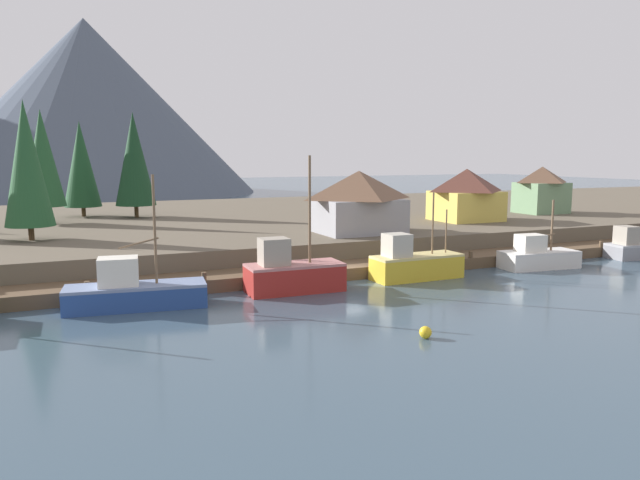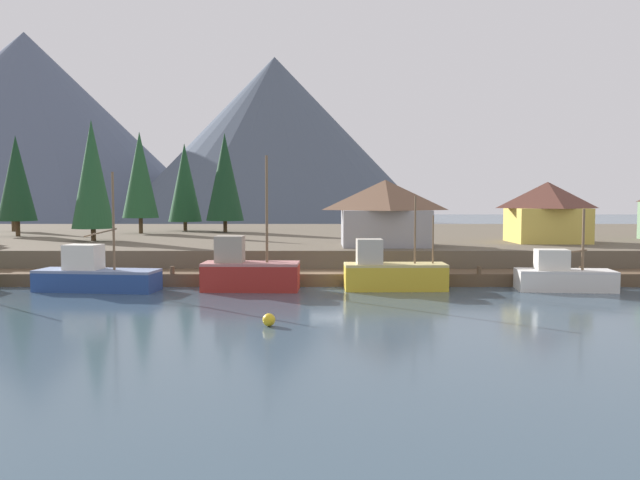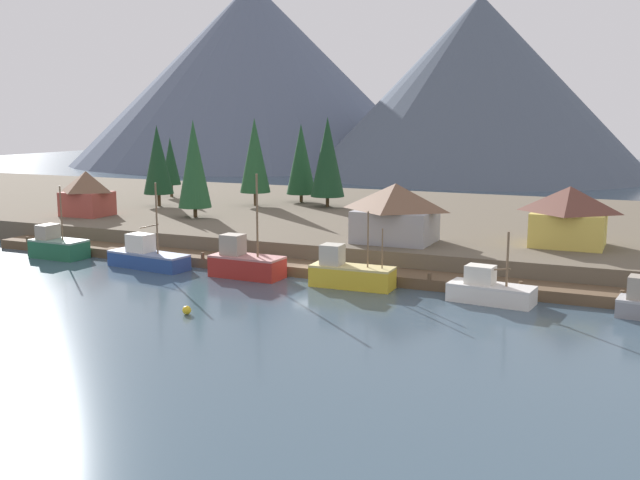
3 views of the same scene
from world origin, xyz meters
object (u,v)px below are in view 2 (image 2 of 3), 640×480
fishing_boat_white (564,277)px  conifer_mid_left (226,177)px  house_yellow (548,211)px  conifer_near_right (18,178)px  fishing_boat_yellow (393,273)px  conifer_mid_right (93,174)px  conifer_back_left (141,175)px  fishing_boat_blue (96,276)px  conifer_back_right (14,188)px  fishing_boat_red (249,272)px  house_grey (386,212)px  channel_buoy (270,320)px  conifer_near_left (186,182)px

fishing_boat_white → conifer_mid_left: size_ratio=0.57×
house_yellow → conifer_near_right: size_ratio=0.63×
fishing_boat_yellow → conifer_mid_left: (-17.68, 35.19, 8.34)m
conifer_mid_right → conifer_back_left: 13.94m
fishing_boat_blue → house_yellow: size_ratio=1.27×
fishing_boat_white → house_yellow: house_yellow is taller
fishing_boat_blue → conifer_back_right: conifer_back_right is taller
conifer_mid_right → fishing_boat_red: bearing=-45.7°
house_grey → conifer_mid_left: (-18.26, 24.11, 4.00)m
fishing_boat_white → channel_buoy: size_ratio=10.40×
conifer_back_left → conifer_near_left: bearing=58.3°
fishing_boat_blue → conifer_back_right: bearing=129.5°
fishing_boat_yellow → fishing_boat_white: size_ratio=1.06×
fishing_boat_blue → conifer_back_left: 34.22m
fishing_boat_blue → conifer_back_right: 44.87m
fishing_boat_red → fishing_boat_yellow: size_ratio=1.31×
conifer_mid_right → channel_buoy: 39.29m
conifer_near_right → conifer_mid_left: size_ratio=0.91×
conifer_back_left → conifer_mid_right: bearing=-94.4°
fishing_boat_yellow → house_grey: bearing=85.7°
fishing_boat_yellow → conifer_near_left: bearing=120.1°
fishing_boat_blue → conifer_mid_right: bearing=116.6°
fishing_boat_white → conifer_mid_right: (-41.63, 18.55, 8.32)m
fishing_boat_red → fishing_boat_white: bearing=1.6°
house_grey → conifer_back_left: bearing=143.4°
fishing_boat_blue → conifer_near_left: bearing=99.3°
channel_buoy → house_grey: bearing=70.7°
house_grey → conifer_mid_right: bearing=166.4°
fishing_boat_yellow → conifer_near_right: size_ratio=0.66×
conifer_near_left → fishing_boat_yellow: bearing=-58.7°
conifer_near_right → conifer_back_right: bearing=117.3°
conifer_mid_left → fishing_boat_yellow: bearing=-63.3°
fishing_boat_yellow → fishing_boat_red: bearing=180.0°
conifer_near_left → conifer_mid_left: bearing=-31.4°
fishing_boat_red → conifer_mid_right: 26.98m
house_grey → conifer_back_left: conifer_back_left is taller
fishing_boat_blue → conifer_near_left: 40.16m
house_yellow → conifer_back_left: 47.96m
conifer_near_right → conifer_mid_left: bearing=22.3°
house_yellow → conifer_near_left: (-40.83, 22.83, 3.41)m
conifer_near_left → conifer_near_right: size_ratio=1.01×
fishing_boat_yellow → house_grey: house_grey is taller
house_yellow → conifer_back_left: conifer_back_left is taller
house_yellow → conifer_mid_right: 46.26m
conifer_near_right → conifer_back_left: 13.92m
fishing_boat_blue → conifer_near_left: conifer_near_left is taller
fishing_boat_yellow → conifer_near_left: (-23.60, 38.81, 7.71)m
conifer_near_right → conifer_back_right: conifer_near_right is taller
fishing_boat_yellow → conifer_back_right: bearing=139.9°
conifer_near_left → conifer_mid_left: (5.92, -3.62, 0.63)m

